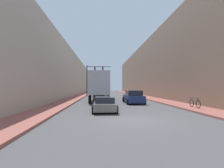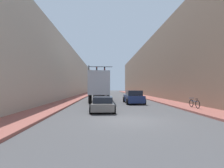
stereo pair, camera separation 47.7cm
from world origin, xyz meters
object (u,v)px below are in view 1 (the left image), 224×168
(sedan_car, at_px, (105,104))
(parked_bicycle, at_px, (195,103))
(suv_car, at_px, (133,97))
(traffic_signal_gantry, at_px, (92,75))
(semi_truck, at_px, (99,86))

(sedan_car, relative_size, parked_bicycle, 2.44)
(suv_car, height_order, traffic_signal_gantry, traffic_signal_gantry)
(sedan_car, bearing_deg, semi_truck, 92.39)
(semi_truck, height_order, parked_bicycle, semi_truck)
(suv_car, distance_m, traffic_signal_gantry, 18.99)
(sedan_car, distance_m, parked_bicycle, 8.21)
(semi_truck, height_order, traffic_signal_gantry, traffic_signal_gantry)
(sedan_car, height_order, traffic_signal_gantry, traffic_signal_gantry)
(suv_car, bearing_deg, traffic_signal_gantry, 108.62)
(semi_truck, distance_m, traffic_signal_gantry, 12.46)
(semi_truck, xyz_separation_m, traffic_signal_gantry, (-1.70, 12.10, 2.43))
(suv_car, bearing_deg, semi_truck, 127.50)
(semi_truck, height_order, sedan_car, semi_truck)
(suv_car, xyz_separation_m, traffic_signal_gantry, (-5.93, 17.61, 3.92))
(parked_bicycle, bearing_deg, semi_truck, 126.64)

